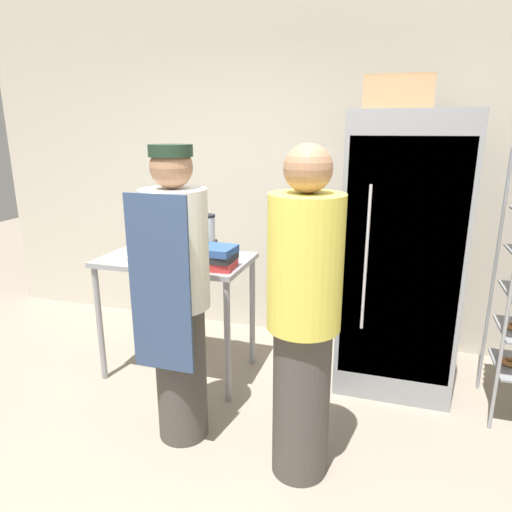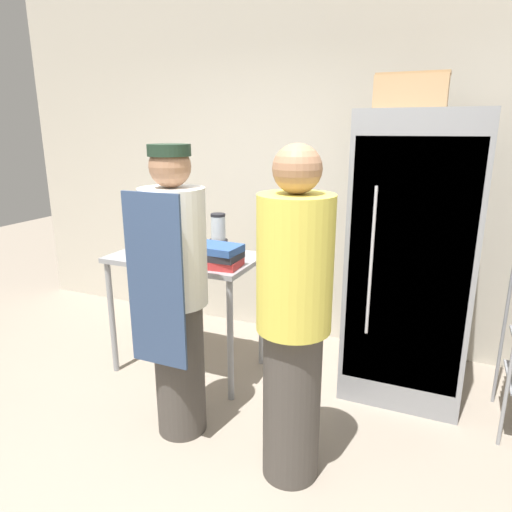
% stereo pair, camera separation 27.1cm
% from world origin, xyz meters
% --- Properties ---
extents(back_wall, '(6.40, 0.12, 3.07)m').
position_xyz_m(back_wall, '(0.00, 2.25, 1.54)').
color(back_wall, beige).
rests_on(back_wall, ground_plane).
extents(refrigerator, '(0.78, 0.67, 1.94)m').
position_xyz_m(refrigerator, '(0.71, 1.56, 0.97)').
color(refrigerator, gray).
rests_on(refrigerator, ground_plane).
extents(prep_counter, '(1.08, 0.63, 0.92)m').
position_xyz_m(prep_counter, '(-0.86, 1.23, 0.80)').
color(prep_counter, gray).
rests_on(prep_counter, ground_plane).
extents(donut_box, '(0.28, 0.24, 0.28)m').
position_xyz_m(donut_box, '(-1.04, 1.10, 0.96)').
color(donut_box, white).
rests_on(donut_box, prep_counter).
extents(blender_pitcher, '(0.14, 0.14, 0.30)m').
position_xyz_m(blender_pitcher, '(-0.67, 1.41, 1.05)').
color(blender_pitcher, black).
rests_on(blender_pitcher, prep_counter).
extents(binder_stack, '(0.33, 0.25, 0.15)m').
position_xyz_m(binder_stack, '(-0.51, 1.08, 0.99)').
color(binder_stack, '#B72D2D').
rests_on(binder_stack, prep_counter).
extents(cardboard_storage_box, '(0.45, 0.26, 0.23)m').
position_xyz_m(cardboard_storage_box, '(0.60, 1.65, 2.05)').
color(cardboard_storage_box, tan).
rests_on(cardboard_storage_box, refrigerator).
extents(person_baker, '(0.37, 0.39, 1.74)m').
position_xyz_m(person_baker, '(-0.50, 0.54, 0.91)').
color(person_baker, '#47423D').
rests_on(person_baker, ground_plane).
extents(person_customer, '(0.37, 0.37, 1.76)m').
position_xyz_m(person_customer, '(0.25, 0.45, 0.90)').
color(person_customer, '#47423D').
rests_on(person_customer, ground_plane).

